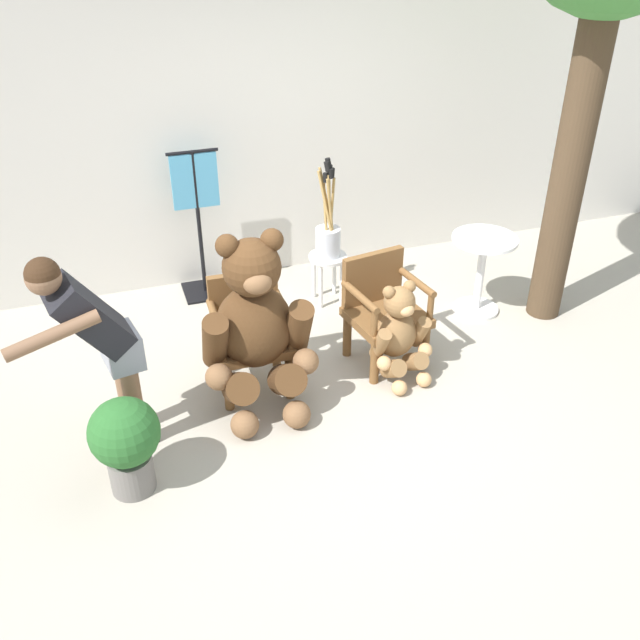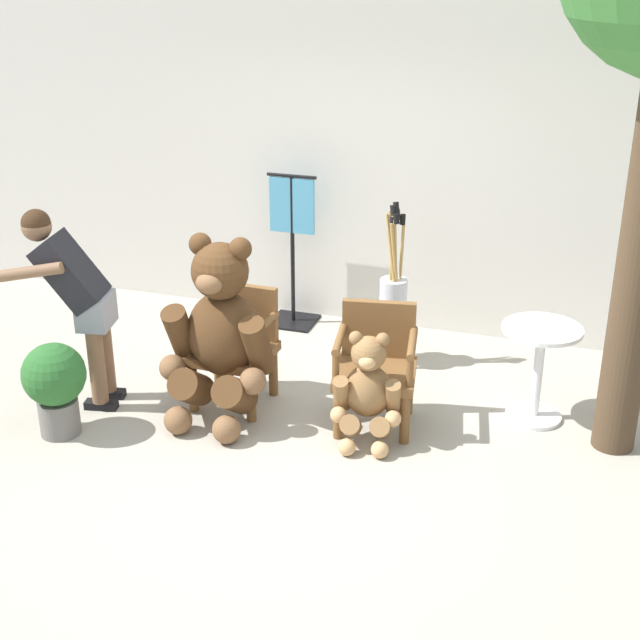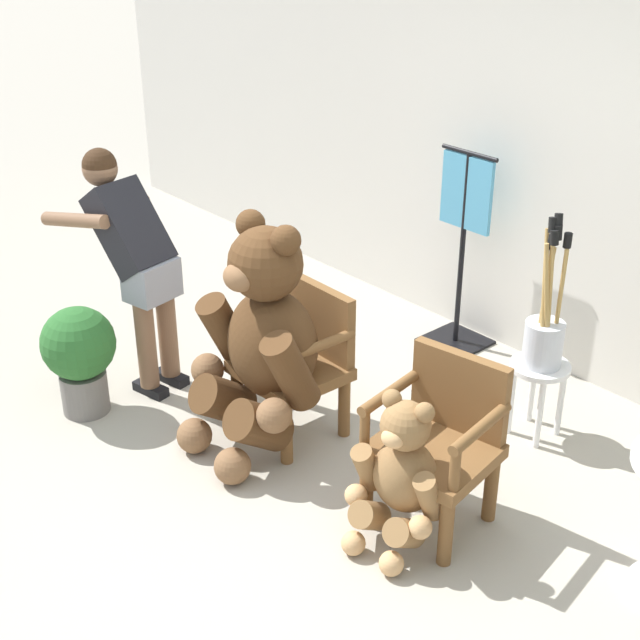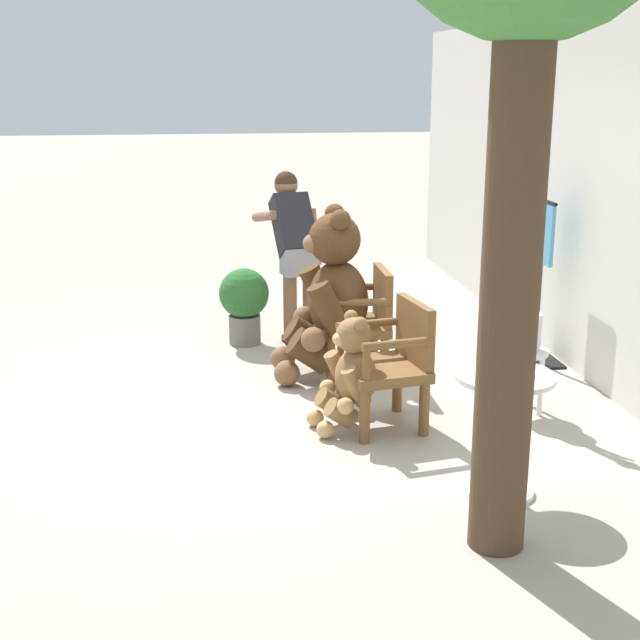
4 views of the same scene
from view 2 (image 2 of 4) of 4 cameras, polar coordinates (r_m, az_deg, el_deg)
name	(u,v)px [view 2 (image 2 of 4)]	position (r m, az deg, el deg)	size (l,w,h in m)	color
ground_plane	(277,449)	(6.14, -2.77, -8.28)	(60.00, 60.00, 0.00)	#A8A091
back_wall	(373,167)	(7.73, 3.42, 9.75)	(10.00, 0.16, 2.80)	beige
wooden_chair_left	(236,343)	(6.59, -5.40, -1.47)	(0.57, 0.53, 0.86)	brown
wooden_chair_right	(376,363)	(6.27, 3.60, -2.76)	(0.64, 0.61, 0.86)	brown
teddy_bear_large	(220,332)	(6.29, -6.40, -0.74)	(0.81, 0.77, 1.35)	#4C3019
teddy_bear_small	(367,390)	(6.05, 3.06, -4.49)	(0.50, 0.49, 0.80)	olive
person_visitor	(75,291)	(6.57, -15.41, 1.80)	(0.79, 0.59, 1.49)	black
white_stool	(392,322)	(7.20, 4.66, -0.12)	(0.34, 0.34, 0.46)	white
brush_bucket	(394,285)	(7.08, 4.74, 2.22)	(0.22, 0.22, 0.90)	silver
round_side_table	(539,362)	(6.48, 13.83, -2.65)	(0.56, 0.56, 0.72)	white
potted_plant	(55,383)	(6.40, -16.61, -3.86)	(0.44, 0.44, 0.68)	slate
clothing_display_stand	(292,247)	(7.81, -1.77, 4.72)	(0.44, 0.40, 1.36)	black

